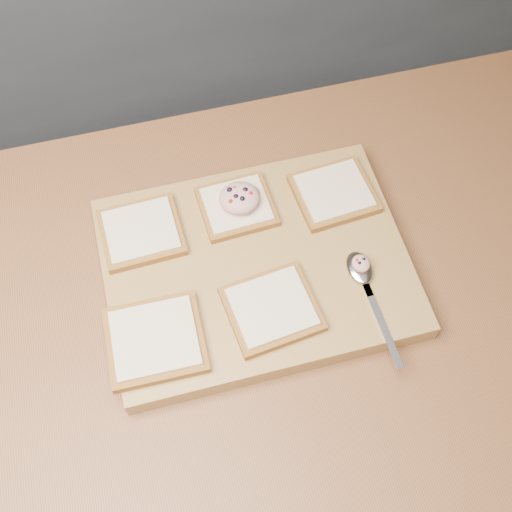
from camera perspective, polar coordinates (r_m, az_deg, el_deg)
The scene contains 11 objects.
ground at distance 1.80m, azimuth -3.64°, elevation -17.72°, with size 4.00×4.00×0.00m, color #515459.
island_counter at distance 1.36m, azimuth -4.74°, elevation -13.93°, with size 2.00×0.80×0.90m.
cutting_board at distance 0.95m, azimuth -0.00°, elevation -0.99°, with size 0.44×0.34×0.04m, color #9D7F43.
bread_far_left at distance 0.97m, azimuth -10.15°, elevation 2.12°, with size 0.12×0.11×0.02m.
bread_far_center at distance 0.98m, azimuth -1.74°, elevation 4.44°, with size 0.11×0.10×0.02m.
bread_far_right at distance 1.00m, azimuth 6.94°, elevation 5.57°, with size 0.12×0.12×0.02m.
bread_near_left at distance 0.89m, azimuth -8.95°, elevation -7.37°, with size 0.13×0.12×0.02m.
bread_near_center at distance 0.89m, azimuth 1.41°, elevation -4.70°, with size 0.13×0.12×0.02m.
tuna_salad_dollop at distance 0.96m, azimuth -1.48°, elevation 5.20°, with size 0.06×0.06×0.03m.
spoon at distance 0.93m, azimuth 9.47°, elevation -1.76°, with size 0.04×0.18×0.01m.
spoon_salad at distance 0.93m, azimuth 9.30°, elevation -0.64°, with size 0.03×0.03×0.02m.
Camera 1 is at (0.02, -0.37, 1.76)m, focal length 45.00 mm.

